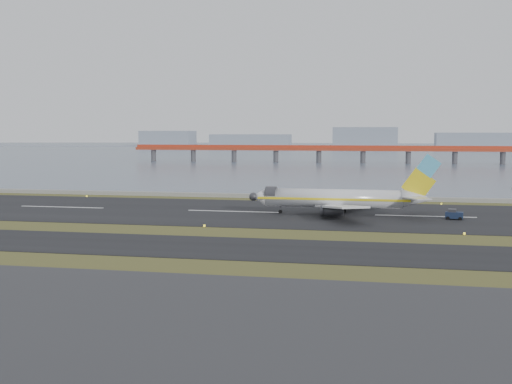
% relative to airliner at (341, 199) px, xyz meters
% --- Properties ---
extents(ground, '(1000.00, 1000.00, 0.00)m').
position_rel_airliner_xyz_m(ground, '(-22.96, -28.72, -3.46)').
color(ground, '#374619').
rests_on(ground, ground).
extents(apron_strip, '(1000.00, 50.00, 0.10)m').
position_rel_airliner_xyz_m(apron_strip, '(-22.96, -83.72, -3.41)').
color(apron_strip, '#303033').
rests_on(apron_strip, ground).
extents(taxiway_strip, '(1000.00, 18.00, 0.10)m').
position_rel_airliner_xyz_m(taxiway_strip, '(-22.96, -40.72, -3.41)').
color(taxiway_strip, black).
rests_on(taxiway_strip, ground).
extents(runway_strip, '(1000.00, 45.00, 0.10)m').
position_rel_airliner_xyz_m(runway_strip, '(-22.96, 1.28, -3.41)').
color(runway_strip, black).
rests_on(runway_strip, ground).
extents(seawall, '(1000.00, 2.50, 1.00)m').
position_rel_airliner_xyz_m(seawall, '(-22.96, 31.28, -2.96)').
color(seawall, gray).
rests_on(seawall, ground).
extents(bay_water, '(1400.00, 800.00, 1.30)m').
position_rel_airliner_xyz_m(bay_water, '(-22.96, 431.28, -3.46)').
color(bay_water, '#4B586B').
rests_on(bay_water, ground).
extents(red_pier, '(260.00, 5.00, 10.20)m').
position_rel_airliner_xyz_m(red_pier, '(-2.96, 221.28, 3.82)').
color(red_pier, '#B93A1F').
rests_on(red_pier, ground).
extents(far_shoreline, '(1400.00, 80.00, 60.50)m').
position_rel_airliner_xyz_m(far_shoreline, '(-9.34, 591.28, 2.61)').
color(far_shoreline, '#8C96A6').
rests_on(far_shoreline, ground).
extents(airliner, '(38.52, 32.89, 12.80)m').
position_rel_airliner_xyz_m(airliner, '(0.00, 0.00, 0.00)').
color(airliner, silver).
rests_on(airliner, ground).
extents(pushback_tug, '(3.57, 2.40, 2.13)m').
position_rel_airliner_xyz_m(pushback_tug, '(22.22, -2.44, -2.42)').
color(pushback_tug, '#15213B').
rests_on(pushback_tug, ground).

